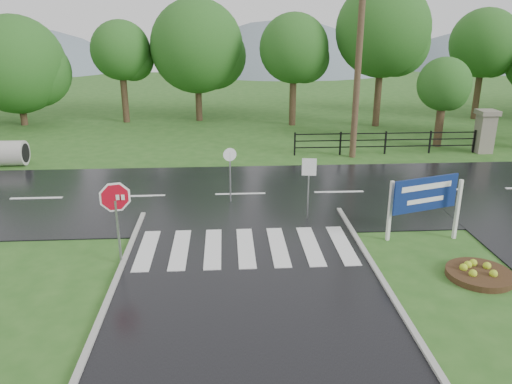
{
  "coord_description": "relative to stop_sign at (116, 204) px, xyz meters",
  "views": [
    {
      "loc": [
        -0.55,
        -8.86,
        6.66
      ],
      "look_at": [
        0.38,
        6.0,
        1.5
      ],
      "focal_mm": 35.0,
      "sensor_mm": 36.0,
      "label": 1
    }
  ],
  "objects": [
    {
      "name": "ground",
      "position": [
        3.63,
        -4.28,
        -1.82
      ],
      "size": [
        120.0,
        120.0,
        0.0
      ],
      "primitive_type": "plane",
      "color": "#2B591D",
      "rests_on": "ground"
    },
    {
      "name": "flower_bed",
      "position": [
        9.91,
        -1.45,
        -1.69
      ],
      "size": [
        1.77,
        1.77,
        0.35
      ],
      "color": "#332111",
      "rests_on": "ground"
    },
    {
      "name": "crosswalk",
      "position": [
        3.63,
        0.72,
        -1.76
      ],
      "size": [
        6.5,
        2.8,
        0.02
      ],
      "color": "silver",
      "rests_on": "ground"
    },
    {
      "name": "entrance_tree_left",
      "position": [
        14.8,
        13.22,
        1.54
      ],
      "size": [
        2.84,
        2.84,
        4.82
      ],
      "color": "#3D2B1C",
      "rests_on": "ground"
    },
    {
      "name": "reg_sign_round",
      "position": [
        3.22,
        4.85,
        -0.45
      ],
      "size": [
        0.49,
        0.13,
        2.16
      ],
      "color": "#939399",
      "rests_on": "ground"
    },
    {
      "name": "main_road",
      "position": [
        3.63,
        5.72,
        -1.82
      ],
      "size": [
        90.0,
        8.0,
        0.04
      ],
      "primitive_type": "cube",
      "color": "black",
      "rests_on": "ground"
    },
    {
      "name": "reg_sign_small",
      "position": [
        5.89,
        3.0,
        -0.26
      ],
      "size": [
        0.49,
        0.09,
        2.22
      ],
      "color": "#939399",
      "rests_on": "ground"
    },
    {
      "name": "utility_pole_east",
      "position": [
        9.54,
        11.22,
        3.0
      ],
      "size": [
        1.69,
        0.32,
        9.49
      ],
      "color": "#473523",
      "rests_on": "ground"
    },
    {
      "name": "pillar_west",
      "position": [
        16.63,
        11.72,
        -0.64
      ],
      "size": [
        1.0,
        1.0,
        2.24
      ],
      "color": "gray",
      "rests_on": "ground"
    },
    {
      "name": "treeline",
      "position": [
        4.63,
        19.72,
        -1.82
      ],
      "size": [
        83.2,
        5.2,
        10.0
      ],
      "color": "#1F551A",
      "rests_on": "ground"
    },
    {
      "name": "stop_sign",
      "position": [
        0.0,
        0.0,
        0.0
      ],
      "size": [
        1.12,
        0.33,
        2.61
      ],
      "color": "#939399",
      "rests_on": "ground"
    },
    {
      "name": "fence_west",
      "position": [
        11.38,
        11.72,
        -1.1
      ],
      "size": [
        9.58,
        0.08,
        1.2
      ],
      "color": "black",
      "rests_on": "ground"
    },
    {
      "name": "hills",
      "position": [
        7.12,
        60.72,
        -17.36
      ],
      "size": [
        102.0,
        48.0,
        48.0
      ],
      "color": "slate",
      "rests_on": "ground"
    },
    {
      "name": "estate_billboard",
      "position": [
        9.25,
        1.11,
        -0.39
      ],
      "size": [
        2.3,
        0.8,
        2.08
      ],
      "color": "silver",
      "rests_on": "ground"
    }
  ]
}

